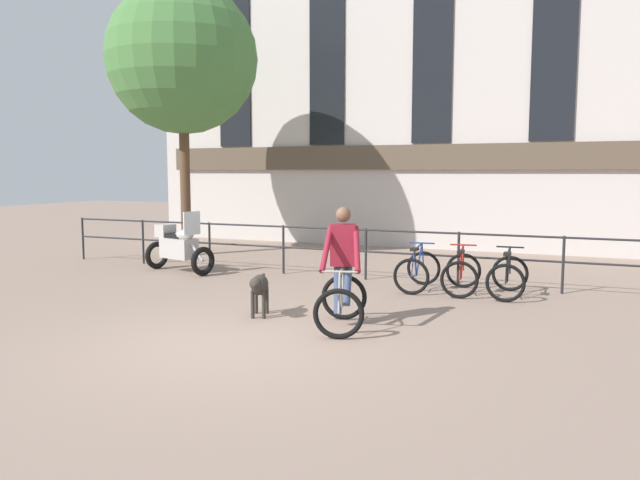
{
  "coord_description": "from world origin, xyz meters",
  "views": [
    {
      "loc": [
        4.12,
        -6.71,
        2.2
      ],
      "look_at": [
        -0.01,
        2.86,
        1.05
      ],
      "focal_mm": 35.0,
      "sensor_mm": 36.0,
      "label": 1
    }
  ],
  "objects_px": {
    "dog": "(259,286)",
    "parked_bicycle_mid_right": "(508,276)",
    "parked_bicycle_near_lamp": "(418,271)",
    "cyclist_with_bike": "(342,274)",
    "parked_motorcycle": "(178,247)",
    "parked_bicycle_mid_left": "(461,274)"
  },
  "relations": [
    {
      "from": "dog",
      "to": "parked_motorcycle",
      "type": "height_order",
      "value": "parked_motorcycle"
    },
    {
      "from": "cyclist_with_bike",
      "to": "parked_motorcycle",
      "type": "height_order",
      "value": "cyclist_with_bike"
    },
    {
      "from": "parked_motorcycle",
      "to": "cyclist_with_bike",
      "type": "bearing_deg",
      "value": -106.46
    },
    {
      "from": "parked_motorcycle",
      "to": "parked_bicycle_mid_right",
      "type": "bearing_deg",
      "value": -74.54
    },
    {
      "from": "dog",
      "to": "parked_bicycle_mid_left",
      "type": "relative_size",
      "value": 0.75
    },
    {
      "from": "dog",
      "to": "parked_bicycle_mid_right",
      "type": "height_order",
      "value": "parked_bicycle_mid_right"
    },
    {
      "from": "cyclist_with_bike",
      "to": "parked_motorcycle",
      "type": "relative_size",
      "value": 0.95
    },
    {
      "from": "parked_bicycle_near_lamp",
      "to": "cyclist_with_bike",
      "type": "bearing_deg",
      "value": 82.93
    },
    {
      "from": "dog",
      "to": "parked_motorcycle",
      "type": "bearing_deg",
      "value": 120.59
    },
    {
      "from": "dog",
      "to": "parked_bicycle_near_lamp",
      "type": "xyz_separation_m",
      "value": [
        1.65,
        3.09,
        -0.11
      ]
    },
    {
      "from": "parked_bicycle_near_lamp",
      "to": "parked_bicycle_mid_left",
      "type": "height_order",
      "value": "same"
    },
    {
      "from": "parked_motorcycle",
      "to": "parked_bicycle_mid_right",
      "type": "relative_size",
      "value": 1.57
    },
    {
      "from": "parked_motorcycle",
      "to": "parked_bicycle_mid_left",
      "type": "distance_m",
      "value": 6.15
    },
    {
      "from": "cyclist_with_bike",
      "to": "parked_bicycle_near_lamp",
      "type": "xyz_separation_m",
      "value": [
        0.29,
        3.14,
        -0.41
      ]
    },
    {
      "from": "dog",
      "to": "parked_bicycle_mid_right",
      "type": "relative_size",
      "value": 0.77
    },
    {
      "from": "dog",
      "to": "parked_bicycle_mid_right",
      "type": "xyz_separation_m",
      "value": [
        3.28,
        3.09,
        -0.11
      ]
    },
    {
      "from": "parked_bicycle_near_lamp",
      "to": "parked_bicycle_mid_right",
      "type": "xyz_separation_m",
      "value": [
        1.62,
        0.0,
        0.0
      ]
    },
    {
      "from": "dog",
      "to": "cyclist_with_bike",
      "type": "bearing_deg",
      "value": -22.02
    },
    {
      "from": "dog",
      "to": "parked_bicycle_mid_right",
      "type": "distance_m",
      "value": 4.51
    },
    {
      "from": "cyclist_with_bike",
      "to": "parked_bicycle_mid_left",
      "type": "distance_m",
      "value": 3.35
    },
    {
      "from": "cyclist_with_bike",
      "to": "dog",
      "type": "xyz_separation_m",
      "value": [
        -1.37,
        0.05,
        -0.29
      ]
    },
    {
      "from": "cyclist_with_bike",
      "to": "parked_motorcycle",
      "type": "xyz_separation_m",
      "value": [
        -5.05,
        3.08,
        -0.2
      ]
    }
  ]
}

